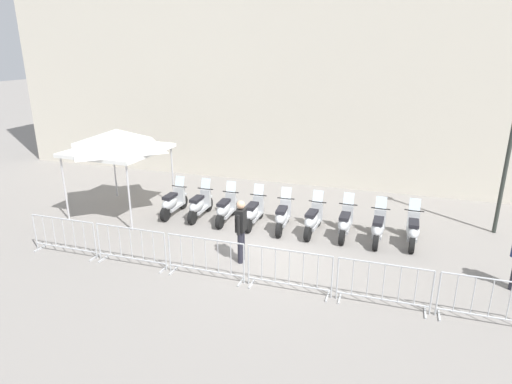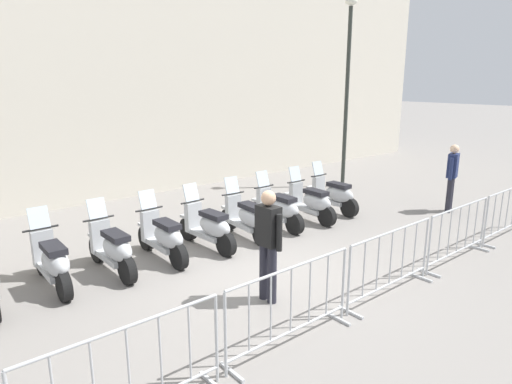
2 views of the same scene
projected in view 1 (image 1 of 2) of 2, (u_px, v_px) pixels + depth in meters
name	position (u px, v px, depth m)	size (l,w,h in m)	color
ground_plane	(267.00, 253.00, 12.33)	(120.00, 120.00, 0.00)	gray
building_facade	(325.00, 0.00, 17.03)	(28.00, 2.40, 14.36)	beige
motorcycle_0	(173.00, 203.00, 14.93)	(0.56, 1.72, 1.24)	black
motorcycle_1	(199.00, 205.00, 14.68)	(0.56, 1.72, 1.24)	black
motorcycle_2	(226.00, 209.00, 14.35)	(0.56, 1.73, 1.24)	black
motorcycle_3	(254.00, 213.00, 14.06)	(0.56, 1.73, 1.24)	black
motorcycle_4	(283.00, 217.00, 13.73)	(0.59, 1.72, 1.24)	black
motorcycle_5	(313.00, 220.00, 13.45)	(0.56, 1.72, 1.24)	black
motorcycle_6	(345.00, 223.00, 13.22)	(0.56, 1.72, 1.24)	black
motorcycle_7	(378.00, 228.00, 12.87)	(0.56, 1.72, 1.24)	black
motorcycle_8	(413.00, 230.00, 12.71)	(0.56, 1.72, 1.24)	black
barrier_segment_0	(64.00, 236.00, 12.15)	(2.04, 0.54, 1.07)	#B2B5B7
barrier_segment_1	(131.00, 247.00, 11.53)	(2.04, 0.54, 1.07)	#B2B5B7
barrier_segment_2	(206.00, 258.00, 10.91)	(2.04, 0.54, 1.07)	#B2B5B7
barrier_segment_3	(289.00, 271.00, 10.29)	(2.04, 0.54, 1.07)	#B2B5B7
barrier_segment_4	(383.00, 286.00, 9.67)	(2.04, 0.54, 1.07)	#B2B5B7
barrier_segment_5	(490.00, 302.00, 9.04)	(2.04, 0.54, 1.07)	#B2B5B7
officer_mid_plaza	(241.00, 228.00, 11.56)	(0.25, 0.55, 1.73)	#23232D
canopy_tent	(117.00, 141.00, 14.62)	(2.81, 2.81, 2.91)	silver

